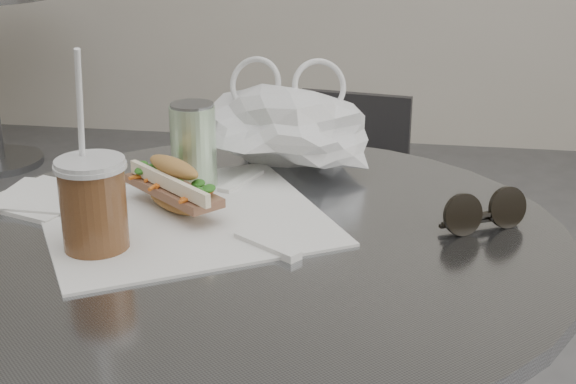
# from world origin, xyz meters

# --- Properties ---
(chair_far) EXTENTS (0.35, 0.37, 0.66)m
(chair_far) POSITION_xyz_m (0.02, 1.11, 0.30)
(chair_far) COLOR #323234
(chair_far) RESTS_ON ground
(sandwich_paper) EXTENTS (0.45, 0.44, 0.00)m
(sandwich_paper) POSITION_xyz_m (-0.10, 0.23, 0.74)
(sandwich_paper) COLOR white
(sandwich_paper) RESTS_ON cafe_table
(banh_mi) EXTENTS (0.20, 0.19, 0.07)m
(banh_mi) POSITION_xyz_m (-0.11, 0.25, 0.77)
(banh_mi) COLOR tan
(banh_mi) RESTS_ON sandwich_paper
(iced_coffee) EXTENTS (0.08, 0.08, 0.23)m
(iced_coffee) POSITION_xyz_m (-0.17, 0.12, 0.80)
(iced_coffee) COLOR brown
(iced_coffee) RESTS_ON cafe_table
(sunglasses) EXTENTS (0.11, 0.08, 0.05)m
(sunglasses) POSITION_xyz_m (0.27, 0.25, 0.76)
(sunglasses) COLOR black
(sunglasses) RESTS_ON cafe_table
(plastic_bag) EXTENTS (0.25, 0.20, 0.12)m
(plastic_bag) POSITION_xyz_m (-0.00, 0.44, 0.80)
(plastic_bag) COLOR white
(plastic_bag) RESTS_ON cafe_table
(napkin_stack) EXTENTS (0.16, 0.16, 0.01)m
(napkin_stack) POSITION_xyz_m (-0.30, 0.26, 0.74)
(napkin_stack) COLOR white
(napkin_stack) RESTS_ON cafe_table
(drink_can) EXTENTS (0.06, 0.06, 0.12)m
(drink_can) POSITION_xyz_m (-0.11, 0.34, 0.80)
(drink_can) COLOR #679E5C
(drink_can) RESTS_ON cafe_table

